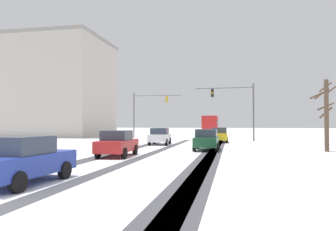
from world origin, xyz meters
TOP-DOWN VIEW (x-y plane):
  - wheel_track_left_lane at (0.32, 16.15)m, footprint 0.74×35.52m
  - wheel_track_right_lane at (4.18, 16.15)m, footprint 1.08×35.52m
  - wheel_track_center at (4.55, 16.15)m, footprint 1.02×35.52m
  - wheel_track_oncoming at (-2.28, 16.15)m, footprint 1.06×35.52m
  - sidewalk_kerb_right at (9.53, 14.53)m, footprint 4.00×35.52m
  - traffic_signal_near_right at (6.30, 30.39)m, footprint 6.56×0.52m
  - traffic_signal_far_left at (-6.19, 38.45)m, footprint 6.91×0.71m
  - car_yellow_cab_lead at (4.41, 29.40)m, footprint 1.91×4.14m
  - car_white_second at (-1.18, 24.46)m, footprint 2.02×4.19m
  - car_dark_green_third at (3.82, 18.60)m, footprint 1.84×4.10m
  - car_red_fourth at (-1.31, 12.86)m, footprint 1.98×4.17m
  - car_blue_fifth at (-1.25, 3.46)m, footprint 1.96×4.16m
  - bus_oncoming at (2.05, 52.27)m, footprint 2.80×11.04m
  - bare_tree_sidewalk_mid at (12.56, 19.14)m, footprint 2.04×1.49m
  - office_building_far_left_block at (-24.22, 42.45)m, footprint 19.12×14.31m

SIDE VIEW (x-z plane):
  - wheel_track_left_lane at x=0.32m, z-range 0.00..0.01m
  - wheel_track_right_lane at x=4.18m, z-range 0.00..0.01m
  - wheel_track_center at x=4.55m, z-range 0.00..0.01m
  - wheel_track_oncoming at x=-2.28m, z-range 0.00..0.01m
  - sidewalk_kerb_right at x=9.53m, z-range 0.00..0.12m
  - car_yellow_cab_lead at x=4.41m, z-range 0.01..1.63m
  - car_white_second at x=-1.18m, z-range 0.01..1.63m
  - car_dark_green_third at x=3.82m, z-range 0.01..1.63m
  - car_red_fourth at x=-1.31m, z-range 0.01..1.63m
  - car_blue_fifth at x=-1.25m, z-range 0.01..1.63m
  - bus_oncoming at x=2.05m, z-range 0.30..3.68m
  - bare_tree_sidewalk_mid at x=12.56m, z-range 0.27..5.57m
  - traffic_signal_near_right at x=6.30m, z-range 1.21..7.71m
  - traffic_signal_far_left at x=-6.19m, z-range 1.23..7.73m
  - office_building_far_left_block at x=-24.22m, z-range 0.01..16.02m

